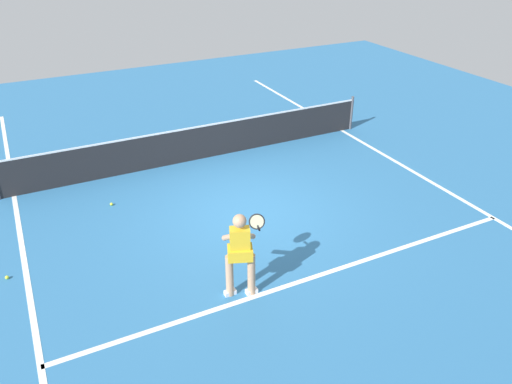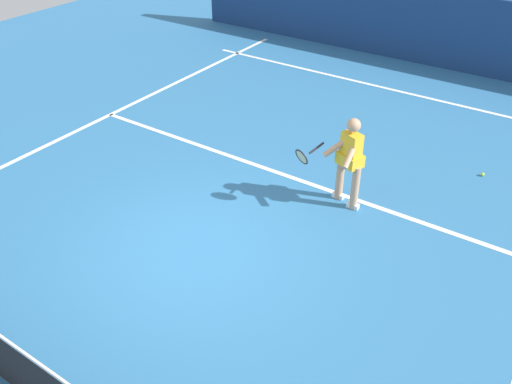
# 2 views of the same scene
# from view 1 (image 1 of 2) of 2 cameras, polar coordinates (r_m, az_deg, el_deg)

# --- Properties ---
(ground_plane) EXTENTS (25.44, 25.44, 0.00)m
(ground_plane) POSITION_cam_1_polar(r_m,az_deg,el_deg) (10.83, -0.72, -2.27)
(ground_plane) COLOR teal
(service_line_marking) EXTENTS (8.98, 0.10, 0.01)m
(service_line_marking) POSITION_cam_1_polar(r_m,az_deg,el_deg) (9.02, 6.35, -9.60)
(service_line_marking) COLOR white
(service_line_marking) RESTS_ON ground
(sideline_left_marking) EXTENTS (0.10, 17.57, 0.01)m
(sideline_left_marking) POSITION_cam_1_polar(r_m,az_deg,el_deg) (10.06, -24.64, -7.93)
(sideline_left_marking) COLOR white
(sideline_left_marking) RESTS_ON ground
(sideline_right_marking) EXTENTS (0.10, 17.57, 0.01)m
(sideline_right_marking) POSITION_cam_1_polar(r_m,az_deg,el_deg) (13.17, 17.17, 2.35)
(sideline_right_marking) COLOR white
(sideline_right_marking) RESTS_ON ground
(court_net) EXTENTS (9.66, 0.08, 0.99)m
(court_net) POSITION_cam_1_polar(r_m,az_deg,el_deg) (13.10, -6.50, 5.57)
(court_net) COLOR #4C4C51
(court_net) RESTS_ON ground
(tennis_player) EXTENTS (1.00, 0.86, 1.55)m
(tennis_player) POSITION_cam_1_polar(r_m,az_deg,el_deg) (8.15, -1.76, -6.72)
(tennis_player) COLOR tan
(tennis_player) RESTS_ON ground
(tennis_ball_near) EXTENTS (0.07, 0.07, 0.07)m
(tennis_ball_near) POSITION_cam_1_polar(r_m,az_deg,el_deg) (11.49, -16.05, -1.33)
(tennis_ball_near) COLOR #D1E533
(tennis_ball_near) RESTS_ON ground
(tennis_ball_far) EXTENTS (0.07, 0.07, 0.07)m
(tennis_ball_far) POSITION_cam_1_polar(r_m,az_deg,el_deg) (9.93, -26.35, -8.66)
(tennis_ball_far) COLOR #D1E533
(tennis_ball_far) RESTS_ON ground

